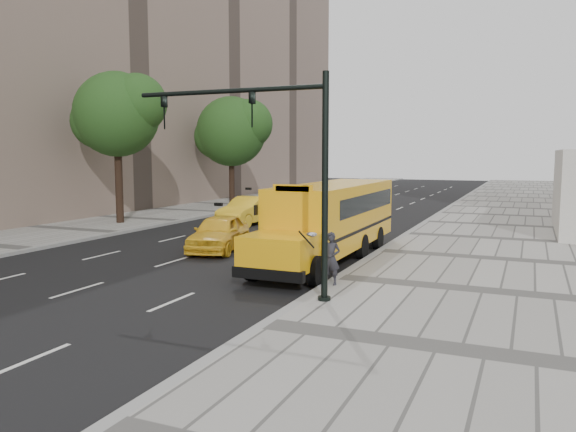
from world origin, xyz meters
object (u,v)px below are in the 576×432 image
at_px(tree_b, 118,114).
at_px(tree_c, 232,131).
at_px(traffic_signal, 278,158).
at_px(taxi_far, 249,210).
at_px(taxi_near, 219,233).
at_px(school_bus, 333,215).
at_px(pedestrian, 331,258).

bearing_deg(tree_b, tree_c, 89.95).
bearing_deg(tree_c, traffic_signal, -58.49).
xyz_separation_m(tree_c, taxi_far, (6.69, -10.15, -5.20)).
distance_m(taxi_near, taxi_far, 9.25).
xyz_separation_m(school_bus, taxi_far, (-8.20, 8.44, -0.94)).
distance_m(tree_b, taxi_near, 12.53).
distance_m(tree_c, pedestrian, 29.24).
bearing_deg(pedestrian, tree_c, 125.84).
bearing_deg(school_bus, taxi_near, -176.74).
bearing_deg(traffic_signal, taxi_far, 120.21).
bearing_deg(traffic_signal, tree_c, 121.51).
bearing_deg(tree_c, tree_b, -90.05).
bearing_deg(tree_b, pedestrian, -31.20).
height_order(taxi_near, pedestrian, pedestrian).
distance_m(pedestrian, traffic_signal, 3.75).
xyz_separation_m(school_bus, traffic_signal, (0.69, -6.84, 2.33)).
xyz_separation_m(pedestrian, traffic_signal, (-0.96, -1.85, 3.12)).
bearing_deg(pedestrian, tree_b, 149.58).
bearing_deg(traffic_signal, school_bus, 95.78).
height_order(tree_b, taxi_near, tree_b).
relative_size(school_bus, traffic_signal, 1.81).
relative_size(taxi_far, traffic_signal, 0.78).
xyz_separation_m(taxi_near, traffic_signal, (5.82, -6.55, 3.31)).
distance_m(taxi_near, pedestrian, 8.25).
relative_size(tree_c, school_bus, 0.76).
bearing_deg(taxi_near, taxi_far, 96.44).
height_order(tree_c, taxi_far, tree_c).
xyz_separation_m(tree_c, school_bus, (14.89, -18.58, -4.26)).
distance_m(tree_b, tree_c, 13.55).
xyz_separation_m(school_bus, taxi_near, (-5.12, -0.29, -0.98)).
xyz_separation_m(tree_b, tree_c, (0.01, 13.55, -0.49)).
relative_size(tree_c, taxi_far, 1.75).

